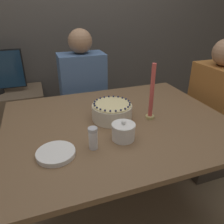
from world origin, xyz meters
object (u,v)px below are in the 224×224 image
object	(u,v)px
sugar_bowl	(123,131)
candle	(152,96)
person_woman_floral	(211,121)
sugar_shaker	(93,138)
person_man_blue_shirt	(84,105)
cake	(112,111)

from	to	relation	value
sugar_bowl	candle	distance (m)	0.32
person_woman_floral	sugar_shaker	bearing A→B (deg)	107.75
person_man_blue_shirt	person_woman_floral	size ratio (longest dim) A/B	1.03
cake	sugar_shaker	size ratio (longest dim) A/B	2.13
sugar_shaker	person_woman_floral	distance (m)	1.20
candle	person_man_blue_shirt	bearing A→B (deg)	108.67
sugar_shaker	sugar_bowl	bearing A→B (deg)	9.38
person_man_blue_shirt	candle	bearing A→B (deg)	108.67
sugar_shaker	candle	size ratio (longest dim) A/B	0.33
cake	person_woman_floral	size ratio (longest dim) A/B	0.21
sugar_shaker	person_woman_floral	size ratio (longest dim) A/B	0.10
sugar_shaker	person_man_blue_shirt	world-z (taller)	person_man_blue_shirt
sugar_bowl	sugar_shaker	xyz separation A→B (m)	(-0.17, -0.03, 0.01)
sugar_bowl	person_man_blue_shirt	size ratio (longest dim) A/B	0.10
cake	person_man_blue_shirt	world-z (taller)	person_man_blue_shirt
cake	sugar_bowl	world-z (taller)	same
sugar_shaker	candle	distance (m)	0.48
sugar_shaker	person_man_blue_shirt	size ratio (longest dim) A/B	0.10
candle	person_man_blue_shirt	size ratio (longest dim) A/B	0.29
candle	person_man_blue_shirt	distance (m)	0.90
cake	sugar_shaker	bearing A→B (deg)	-125.91
sugar_shaker	person_man_blue_shirt	xyz separation A→B (m)	(0.16, 0.98, -0.27)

